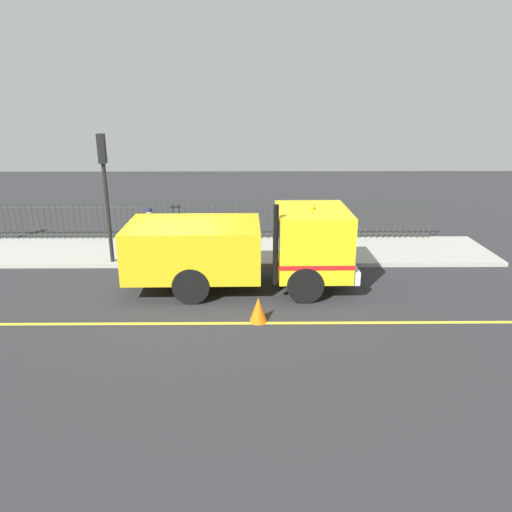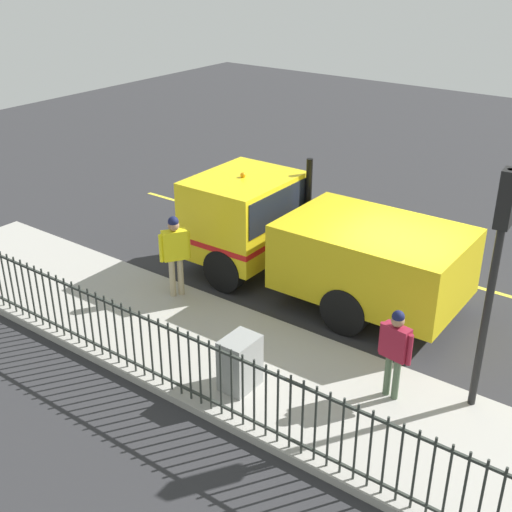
{
  "view_description": "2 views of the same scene",
  "coord_description": "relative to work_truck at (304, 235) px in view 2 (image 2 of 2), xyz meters",
  "views": [
    {
      "loc": [
        -12.52,
        -2.08,
        5.08
      ],
      "look_at": [
        0.71,
        -2.21,
        0.72
      ],
      "focal_mm": 33.94,
      "sensor_mm": 36.0,
      "label": 1
    },
    {
      "loc": [
        10.92,
        4.62,
        6.84
      ],
      "look_at": [
        1.76,
        -2.17,
        1.39
      ],
      "focal_mm": 46.22,
      "sensor_mm": 36.0,
      "label": 2
    }
  ],
  "objects": [
    {
      "name": "iron_fence",
      "position": [
        4.48,
        2.14,
        -0.48
      ],
      "size": [
        0.04,
        17.28,
        1.28
      ],
      "color": "#2D332D",
      "rests_on": "sidewalk_slab"
    },
    {
      "name": "work_truck",
      "position": [
        0.0,
        0.0,
        0.0
      ],
      "size": [
        2.47,
        6.17,
        2.57
      ],
      "rotation": [
        0.0,
        0.0,
        3.15
      ],
      "color": "yellow",
      "rests_on": "ground"
    },
    {
      "name": "ground_plane",
      "position": [
        -0.11,
        2.14,
        -1.26
      ],
      "size": [
        44.63,
        44.63,
        0.0
      ],
      "primitive_type": "plane",
      "color": "#2B2B2D",
      "rests_on": "ground"
    },
    {
      "name": "worker_standing",
      "position": [
        2.03,
        -1.8,
        -0.04
      ],
      "size": [
        0.56,
        0.46,
        1.77
      ],
      "rotation": [
        0.0,
        0.0,
        2.56
      ],
      "color": "yellow",
      "rests_on": "sidewalk_slab"
    },
    {
      "name": "utility_cabinet",
      "position": [
        3.74,
        1.19,
        -0.67
      ],
      "size": [
        0.65,
        0.49,
        0.92
      ],
      "primitive_type": "cube",
      "color": "gray",
      "rests_on": "sidewalk_slab"
    },
    {
      "name": "pedestrian_distant",
      "position": [
        2.49,
        3.32,
        -0.15
      ],
      "size": [
        0.27,
        0.6,
        1.6
      ],
      "rotation": [
        0.0,
        0.0,
        1.43
      ],
      "color": "maroon",
      "rests_on": "sidewalk_slab"
    },
    {
      "name": "lane_marking",
      "position": [
        -2.31,
        2.14,
        -1.26
      ],
      "size": [
        0.12,
        18.26,
        0.01
      ],
      "primitive_type": "cube",
      "color": "yellow",
      "rests_on": "ground"
    },
    {
      "name": "traffic_light_near",
      "position": [
        1.88,
        4.46,
        1.66
      ],
      "size": [
        0.32,
        0.24,
        3.93
      ],
      "rotation": [
        0.0,
        0.0,
        3.23
      ],
      "color": "black",
      "rests_on": "sidewalk_slab"
    },
    {
      "name": "sidewalk_slab",
      "position": [
        3.12,
        2.14,
        -1.19
      ],
      "size": [
        3.03,
        20.29,
        0.13
      ],
      "primitive_type": "cube",
      "color": "#A3A099",
      "rests_on": "ground"
    },
    {
      "name": "traffic_cone",
      "position": [
        -2.2,
        -0.1,
        -0.96
      ],
      "size": [
        0.42,
        0.42,
        0.61
      ],
      "primitive_type": "cone",
      "color": "orange",
      "rests_on": "ground"
    }
  ]
}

